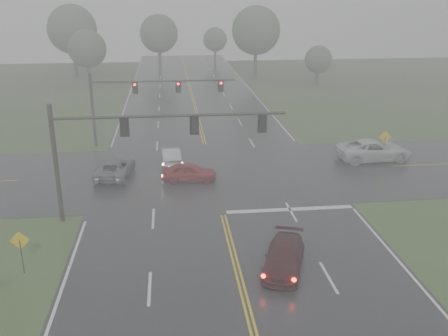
{
  "coord_description": "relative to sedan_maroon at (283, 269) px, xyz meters",
  "views": [
    {
      "loc": [
        -3.21,
        -15.24,
        13.7
      ],
      "look_at": [
        0.27,
        16.0,
        2.55
      ],
      "focal_mm": 40.0,
      "sensor_mm": 36.0,
      "label": 1
    }
  ],
  "objects": [
    {
      "name": "signal_gantry_near",
      "position": [
        -8.19,
        7.25,
        5.29
      ],
      "size": [
        14.27,
        0.33,
        7.5
      ],
      "color": "black",
      "rests_on": "ground"
    },
    {
      "name": "sedan_silver",
      "position": [
        -5.66,
        17.58,
        0.0
      ],
      "size": [
        1.74,
        4.33,
        1.4
      ],
      "primitive_type": "imported",
      "rotation": [
        0.0,
        0.0,
        3.2
      ],
      "color": "#B9BDC2",
      "rests_on": "ground"
    },
    {
      "name": "tree_nw_a",
      "position": [
        -17.66,
        56.4,
        5.53
      ],
      "size": [
        5.72,
        5.72,
        8.41
      ],
      "color": "#2F261E",
      "rests_on": "ground"
    },
    {
      "name": "pickup_white",
      "position": [
        11.61,
        16.69,
        0.0
      ],
      "size": [
        6.47,
        3.26,
        1.76
      ],
      "primitive_type": "imported",
      "rotation": [
        0.0,
        0.0,
        1.63
      ],
      "color": "silver",
      "rests_on": "ground"
    },
    {
      "name": "tree_e_near",
      "position": [
        17.0,
        52.0,
        3.99
      ],
      "size": [
        4.14,
        4.14,
        6.08
      ],
      "color": "#2F261E",
      "rests_on": "ground"
    },
    {
      "name": "tree_ne_a",
      "position": [
        8.92,
        60.92,
        7.66
      ],
      "size": [
        7.93,
        7.93,
        11.64
      ],
      "color": "#2F261E",
      "rests_on": "ground"
    },
    {
      "name": "signal_gantry_far",
      "position": [
        -8.46,
        23.53,
        4.8
      ],
      "size": [
        13.25,
        0.34,
        6.78
      ],
      "color": "black",
      "rests_on": "ground"
    },
    {
      "name": "sedan_maroon",
      "position": [
        0.0,
        0.0,
        0.0
      ],
      "size": [
        3.36,
        5.03,
        1.35
      ],
      "primitive_type": "imported",
      "rotation": [
        0.0,
        0.0,
        -0.34
      ],
      "color": "black",
      "rests_on": "ground"
    },
    {
      "name": "tree_n_far",
      "position": [
        3.95,
        79.81,
        4.6
      ],
      "size": [
        4.77,
        4.77,
        7.0
      ],
      "color": "#2F261E",
      "rests_on": "ground"
    },
    {
      "name": "sign_diamond_east",
      "position": [
        12.5,
        16.61,
        1.74
      ],
      "size": [
        1.07,
        0.16,
        2.58
      ],
      "rotation": [
        0.0,
        0.0,
        -0.12
      ],
      "color": "black",
      "rests_on": "ground"
    },
    {
      "name": "tree_n_mid",
      "position": [
        -7.02,
        70.37,
        6.56
      ],
      "size": [
        6.8,
        6.8,
        9.98
      ],
      "color": "#2F261E",
      "rests_on": "ground"
    },
    {
      "name": "cross_street",
      "position": [
        -2.42,
        14.89,
        0.0
      ],
      "size": [
        120.0,
        14.0,
        0.02
      ],
      "primitive_type": "cube",
      "color": "black",
      "rests_on": "ground"
    },
    {
      "name": "main_road",
      "position": [
        -2.42,
        12.89,
        0.0
      ],
      "size": [
        18.0,
        160.0,
        0.02
      ],
      "primitive_type": "cube",
      "color": "black",
      "rests_on": "ground"
    },
    {
      "name": "tree_nw_b",
      "position": [
        -21.1,
        64.96,
        7.79
      ],
      "size": [
        8.06,
        8.06,
        11.84
      ],
      "color": "#2F261E",
      "rests_on": "ground"
    },
    {
      "name": "car_grey",
      "position": [
        -10.01,
        14.97,
        0.0
      ],
      "size": [
        3.09,
        5.42,
        1.43
      ],
      "primitive_type": "imported",
      "rotation": [
        0.0,
        0.0,
        3.0
      ],
      "color": "#5C5E64",
      "rests_on": "ground"
    },
    {
      "name": "sedan_red",
      "position": [
        -4.32,
        13.37,
        0.0
      ],
      "size": [
        4.33,
        2.1,
        1.42
      ],
      "primitive_type": "imported",
      "rotation": [
        0.0,
        0.0,
        1.47
      ],
      "color": "maroon",
      "rests_on": "ground"
    },
    {
      "name": "sign_diamond_west",
      "position": [
        -13.38,
        1.07,
        1.6
      ],
      "size": [
        0.99,
        0.09,
        2.37
      ],
      "rotation": [
        0.0,
        0.0,
        0.03
      ],
      "color": "black",
      "rests_on": "ground"
    },
    {
      "name": "stop_bar",
      "position": [
        2.08,
        7.29,
        0.0
      ],
      "size": [
        8.5,
        0.5,
        0.01
      ],
      "primitive_type": "cube",
      "color": "silver",
      "rests_on": "ground"
    }
  ]
}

